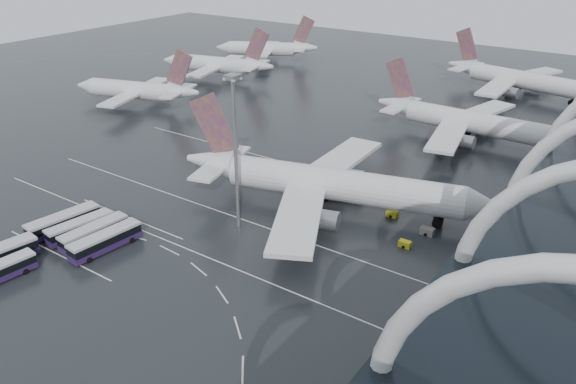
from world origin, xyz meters
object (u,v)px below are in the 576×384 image
Objects in this scene: floodlight_mast at (235,135)px; airliner_gate_c at (518,80)px; airliner_main at (327,184)px; airliner_gate_b at (470,122)px; gse_cart_belly_d at (467,243)px; gse_cart_belly_a at (405,244)px; jet_remote_west at (139,91)px; bus_row_near_b at (80,227)px; jet_remote_far at (268,49)px; jet_remote_mid at (219,65)px; bus_row_near_a at (63,222)px; gse_cart_belly_c at (313,217)px; bus_row_near_c at (94,233)px; bus_row_near_d at (105,241)px; gse_cart_belly_b at (427,231)px; gse_cart_belly_e at (392,214)px.

airliner_gate_c is at bearing 81.54° from floodlight_mast.
airliner_main is 55.95m from airliner_gate_b.
gse_cart_belly_d is (19.12, -105.58, -4.29)m from airliner_gate_c.
airliner_gate_b is at bearing 98.58° from gse_cart_belly_a.
bus_row_near_b is at bearing 113.31° from jet_remote_west.
jet_remote_mid is at bearing 68.38° from jet_remote_far.
jet_remote_west is at bearing -161.73° from airliner_gate_b.
bus_row_near_a is 46.39m from gse_cart_belly_c.
bus_row_near_a is 7.86m from bus_row_near_c.
jet_remote_west is 20.49× the size of gse_cart_belly_d.
gse_cart_belly_a is (18.99, -4.71, -4.80)m from airliner_main.
bus_row_near_a is 36.08m from floodlight_mast.
bus_row_near_d is (7.86, -0.58, 0.13)m from bus_row_near_b.
gse_cart_belly_c reaches higher than gse_cart_belly_d.
airliner_main reaches higher than bus_row_near_b.
gse_cart_belly_e is at bearing 161.63° from gse_cart_belly_b.
jet_remote_mid is 1.11× the size of jet_remote_far.
bus_row_near_b is (-39.85, -142.26, -3.18)m from airliner_gate_c.
airliner_gate_c reaches higher than gse_cart_belly_a.
bus_row_near_c is 60.03m from gse_cart_belly_b.
airliner_main is 13.88m from gse_cart_belly_e.
bus_row_near_d is at bearing -95.47° from bus_row_near_c.
gse_cart_belly_e is (-15.50, 2.39, 0.03)m from gse_cart_belly_d.
gse_cart_belly_e is (96.49, -22.52, -4.19)m from jet_remote_west.
gse_cart_belly_b is at bearing 29.74° from floodlight_mast.
airliner_main is 135.26m from jet_remote_far.
bus_row_near_a is 1.10× the size of bus_row_near_b.
bus_row_near_d reaches higher than bus_row_near_c.
airliner_gate_c is 3.92× the size of bus_row_near_a.
gse_cart_belly_b is 1.23× the size of gse_cart_belly_d.
bus_row_near_c is (62.27, -135.85, -3.03)m from jet_remote_far.
jet_remote_mid is 3.21× the size of bus_row_near_a.
bus_row_near_d is (11.84, 0.05, -0.04)m from bus_row_near_a.
airliner_gate_b is 1.91× the size of floodlight_mast.
gse_cart_belly_a is at bearing -48.69° from bus_row_near_d.
gse_cart_belly_a reaches higher than gse_cart_belly_d.
airliner_gate_c is 123.02m from jet_remote_west.
gse_cart_belly_e is (11.85, 9.95, -0.06)m from gse_cart_belly_c.
bus_row_near_d is 6.58× the size of gse_cart_belly_d.
gse_cart_belly_b is at bearing -77.18° from airliner_gate_b.
gse_cart_belly_e reaches higher than gse_cart_belly_a.
jet_remote_mid is 3.29× the size of bus_row_near_d.
bus_row_near_b is 0.97× the size of bus_row_near_c.
floodlight_mast reaches higher than gse_cart_belly_b.
bus_row_near_c is 5.15× the size of gse_cart_belly_b.
gse_cart_belly_a is 0.99× the size of gse_cart_belly_e.
jet_remote_west is 17.64× the size of gse_cart_belly_c.
gse_cart_belly_e is (21.95, 20.01, -17.51)m from floodlight_mast.
floodlight_mast reaches higher than jet_remote_mid.
airliner_gate_b reaches higher than jet_remote_west.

